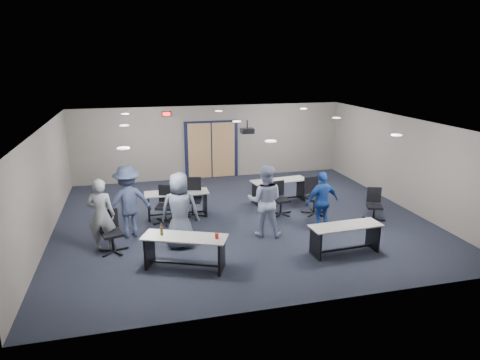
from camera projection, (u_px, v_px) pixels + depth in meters
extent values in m
plane|color=black|center=(241.00, 219.00, 12.03)|extent=(10.00, 10.00, 0.00)
cube|color=gray|center=(211.00, 142.00, 15.86)|extent=(10.00, 0.04, 2.70)
cube|color=gray|center=(305.00, 236.00, 7.47)|extent=(10.00, 0.04, 2.70)
cube|color=gray|center=(44.00, 185.00, 10.48)|extent=(0.04, 9.00, 2.70)
cube|color=gray|center=(402.00, 162.00, 12.84)|extent=(0.04, 9.00, 2.70)
cube|color=white|center=(241.00, 123.00, 11.29)|extent=(10.00, 9.00, 0.04)
cube|color=black|center=(211.00, 150.00, 15.91)|extent=(2.00, 0.06, 2.20)
cube|color=tan|center=(200.00, 151.00, 15.79)|extent=(0.85, 0.04, 2.05)
cube|color=tan|center=(223.00, 150.00, 16.00)|extent=(0.85, 0.04, 2.05)
cube|color=black|center=(166.00, 114.00, 15.13)|extent=(0.32, 0.05, 0.18)
cube|color=#FF0C0C|center=(167.00, 114.00, 15.11)|extent=(0.26, 0.02, 0.12)
cylinder|color=black|center=(247.00, 124.00, 11.86)|extent=(0.04, 0.04, 0.24)
cube|color=black|center=(247.00, 131.00, 11.91)|extent=(0.35, 0.30, 0.14)
cylinder|color=black|center=(249.00, 132.00, 11.77)|extent=(0.08, 0.03, 0.08)
cube|color=#A2A099|center=(184.00, 237.00, 9.01)|extent=(1.88, 1.26, 0.03)
cube|color=black|center=(149.00, 250.00, 9.23)|extent=(0.26, 0.52, 0.70)
cube|color=black|center=(222.00, 255.00, 8.99)|extent=(0.26, 0.52, 0.70)
cube|color=black|center=(185.00, 263.00, 9.18)|extent=(1.48, 0.67, 0.04)
cylinder|color=red|center=(217.00, 236.00, 8.88)|extent=(0.08, 0.08, 0.12)
cube|color=#A2A099|center=(346.00, 226.00, 9.75)|extent=(1.70, 0.65, 0.03)
cube|color=black|center=(316.00, 243.00, 9.63)|extent=(0.07, 0.51, 0.65)
cube|color=black|center=(373.00, 236.00, 10.05)|extent=(0.07, 0.51, 0.65)
cube|color=black|center=(344.00, 249.00, 9.91)|extent=(1.49, 0.12, 0.04)
cube|color=#A2A099|center=(177.00, 193.00, 12.01)|extent=(1.79, 0.62, 0.03)
cube|color=black|center=(149.00, 207.00, 11.93)|extent=(0.06, 0.55, 0.69)
cube|color=black|center=(205.00, 203.00, 12.28)|extent=(0.06, 0.55, 0.69)
cube|color=black|center=(177.00, 213.00, 12.18)|extent=(1.58, 0.07, 0.04)
cube|color=#A2A099|center=(279.00, 180.00, 13.26)|extent=(1.81, 0.76, 0.03)
cube|color=black|center=(256.00, 194.00, 13.10)|extent=(0.10, 0.54, 0.68)
cube|color=black|center=(301.00, 189.00, 13.61)|extent=(0.10, 0.54, 0.68)
cube|color=black|center=(279.00, 199.00, 13.42)|extent=(1.56, 0.21, 0.04)
imported|color=gray|center=(101.00, 215.00, 9.85)|extent=(0.71, 0.54, 1.74)
imported|color=slate|center=(180.00, 210.00, 10.00)|extent=(1.00, 0.77, 1.83)
imported|color=#97A3C9|center=(265.00, 201.00, 10.67)|extent=(1.07, 0.96, 1.83)
imported|color=#1C439C|center=(322.00, 201.00, 11.03)|extent=(0.97, 0.50, 1.58)
imported|color=#374164|center=(128.00, 202.00, 10.63)|extent=(1.31, 0.95, 1.83)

